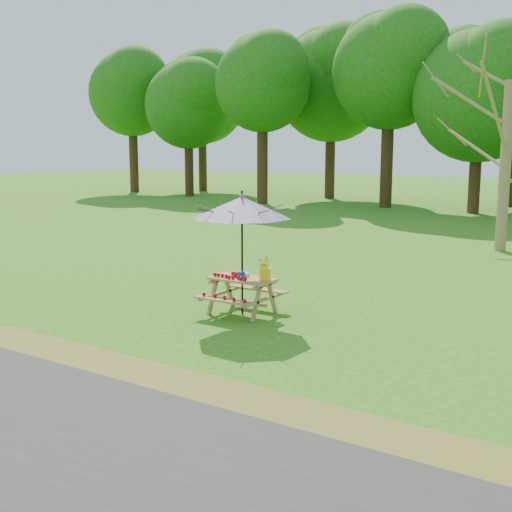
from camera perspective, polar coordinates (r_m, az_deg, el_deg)
The scene contains 8 objects.
ground at distance 11.73m, azimuth -6.51°, elevation -5.28°, with size 120.00×120.00×0.00m, color #227315.
drygrass_strip at distance 9.85m, azimuth -17.16°, elevation -8.54°, with size 120.00×1.20×0.01m, color olive.
treeline at distance 31.92m, azimuth 20.90°, elevation 17.97°, with size 60.00×12.00×16.00m, color #20560E, non-canonical shape.
picnic_table at distance 11.70m, azimuth -1.24°, elevation -3.60°, with size 1.20×1.32×0.67m.
patio_umbrella at distance 11.45m, azimuth -1.26°, elevation 4.33°, with size 2.29×2.29×2.25m.
produce_bins at distance 11.66m, azimuth -1.38°, elevation -1.66°, with size 0.30×0.34×0.13m.
tomatoes_row at distance 11.57m, azimuth -2.35°, elevation -1.85°, with size 0.77×0.13×0.07m, color red, non-canonical shape.
flower_bucket at distance 11.42m, azimuth 0.82°, elevation -0.95°, with size 0.28×0.24×0.45m.
Camera 1 is at (7.33, -8.66, 2.99)m, focal length 45.00 mm.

